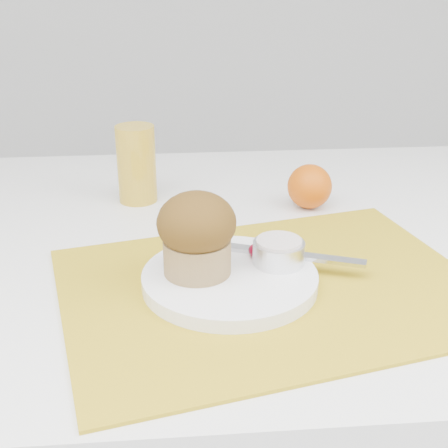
{
  "coord_description": "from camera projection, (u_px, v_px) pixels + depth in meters",
  "views": [
    {
      "loc": [
        -0.09,
        -0.76,
        1.12
      ],
      "look_at": [
        -0.02,
        -0.02,
        0.8
      ],
      "focal_mm": 50.0,
      "sensor_mm": 36.0,
      "label": 1
    }
  ],
  "objects": [
    {
      "name": "muffin",
      "position": [
        197.0,
        233.0,
        0.73
      ],
      "size": [
        0.1,
        0.1,
        0.1
      ],
      "color": "#9C7C4B",
      "rests_on": "plate"
    },
    {
      "name": "juice_glass",
      "position": [
        137.0,
        164.0,
        0.99
      ],
      "size": [
        0.06,
        0.06,
        0.12
      ],
      "primitive_type": "cylinder",
      "rotation": [
        0.0,
        0.0,
        -0.01
      ],
      "color": "gold",
      "rests_on": "table"
    },
    {
      "name": "butter_knife",
      "position": [
        286.0,
        254.0,
        0.78
      ],
      "size": [
        0.19,
        0.09,
        0.0
      ],
      "primitive_type": "cube",
      "rotation": [
        0.0,
        0.0,
        -0.37
      ],
      "color": "#B4B5BD",
      "rests_on": "plate"
    },
    {
      "name": "raspberry_far",
      "position": [
        268.0,
        249.0,
        0.79
      ],
      "size": [
        0.02,
        0.02,
        0.02
      ],
      "primitive_type": "ellipsoid",
      "color": "#61020C",
      "rests_on": "plate"
    },
    {
      "name": "orange",
      "position": [
        310.0,
        186.0,
        0.98
      ],
      "size": [
        0.07,
        0.07,
        0.07
      ],
      "primitive_type": "sphere",
      "color": "#D45707",
      "rests_on": "table"
    },
    {
      "name": "plate",
      "position": [
        230.0,
        279.0,
        0.75
      ],
      "size": [
        0.23,
        0.23,
        0.02
      ],
      "primitive_type": "cylinder",
      "rotation": [
        0.0,
        0.0,
        0.1
      ],
      "color": "white",
      "rests_on": "placemat"
    },
    {
      "name": "cream",
      "position": [
        279.0,
        242.0,
        0.76
      ],
      "size": [
        0.06,
        0.06,
        0.01
      ],
      "primitive_type": "cylinder",
      "rotation": [
        0.0,
        0.0,
        0.14
      ],
      "color": "beige",
      "rests_on": "ramekin"
    },
    {
      "name": "raspberry_near",
      "position": [
        256.0,
        250.0,
        0.78
      ],
      "size": [
        0.02,
        0.02,
        0.02
      ],
      "primitive_type": "ellipsoid",
      "color": "#530212",
      "rests_on": "plate"
    },
    {
      "name": "table",
      "position": [
        235.0,
        437.0,
        1.05
      ],
      "size": [
        1.2,
        0.8,
        0.75
      ],
      "primitive_type": "cube",
      "color": "white",
      "rests_on": "ground"
    },
    {
      "name": "ramekin",
      "position": [
        279.0,
        253.0,
        0.76
      ],
      "size": [
        0.07,
        0.07,
        0.03
      ],
      "primitive_type": "cylinder",
      "rotation": [
        0.0,
        0.0,
        0.06
      ],
      "color": "silver",
      "rests_on": "plate"
    },
    {
      "name": "placemat",
      "position": [
        271.0,
        288.0,
        0.75
      ],
      "size": [
        0.56,
        0.46,
        0.0
      ],
      "primitive_type": "cube",
      "rotation": [
        0.0,
        0.0,
        0.23
      ],
      "color": "gold",
      "rests_on": "table"
    }
  ]
}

